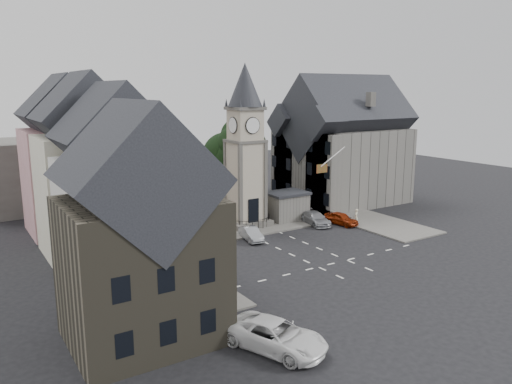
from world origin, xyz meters
TOP-DOWN VIEW (x-y plane):
  - ground at (0.00, 0.00)m, footprint 120.00×120.00m
  - pavement_west at (-12.50, 6.00)m, footprint 6.00×30.00m
  - pavement_east at (12.00, 8.00)m, footprint 6.00×26.00m
  - central_island at (1.50, 8.00)m, footprint 10.00×8.00m
  - road_markings at (0.00, -5.50)m, footprint 20.00×8.00m
  - clock_tower at (0.00, 7.99)m, footprint 4.86×4.86m
  - stone_shelter at (4.80, 7.50)m, footprint 4.30×3.30m
  - town_tree at (2.00, 13.00)m, footprint 7.20×7.20m
  - warning_sign_post at (-3.20, 5.43)m, footprint 0.70×0.19m
  - terrace_pink at (-15.50, 16.00)m, footprint 8.10×7.60m
  - terrace_cream at (-15.50, 8.00)m, footprint 8.10×7.60m
  - terrace_tudor at (-15.50, 0.00)m, footprint 8.10×7.60m
  - building_sw_stone at (-17.00, -9.00)m, footprint 8.60×7.60m
  - backdrop_west at (-12.00, 28.00)m, footprint 20.00×10.00m
  - east_building at (15.59, 11.00)m, footprint 14.40×11.40m
  - east_boundary_wall at (9.20, 10.00)m, footprint 0.40×16.00m
  - flagpole at (8.00, 4.00)m, footprint 3.68×0.10m
  - car_west_blue at (-11.50, -1.62)m, footprint 4.17×3.19m
  - car_west_silver at (-10.71, -3.58)m, footprint 4.70×2.33m
  - car_west_grey at (-11.50, 6.26)m, footprint 4.92×2.60m
  - car_island_silver at (-2.20, 3.41)m, footprint 1.93×3.86m
  - car_island_east at (6.27, 4.50)m, footprint 2.54×4.72m
  - car_east_red at (8.50, 3.00)m, footprint 2.15×3.97m
  - van_sw_white at (-11.54, -14.09)m, footprint 4.65×6.35m
  - pedestrian at (9.63, 2.00)m, footprint 0.74×0.70m

SIDE VIEW (x-z plane):
  - ground at x=0.00m, z-range 0.00..0.00m
  - road_markings at x=0.00m, z-range 0.00..0.01m
  - pavement_west at x=-12.50m, z-range 0.00..0.14m
  - pavement_east at x=12.00m, z-range 0.00..0.14m
  - central_island at x=1.50m, z-range 0.00..0.16m
  - east_boundary_wall at x=9.20m, z-range 0.00..0.90m
  - car_island_silver at x=-2.20m, z-range 0.00..1.21m
  - car_east_red at x=8.50m, z-range 0.00..1.28m
  - car_island_east at x=6.27m, z-range 0.00..1.30m
  - car_west_grey at x=-11.50m, z-range 0.00..1.32m
  - car_west_blue at x=-11.50m, z-range 0.00..1.32m
  - car_west_silver at x=-10.71m, z-range 0.00..1.48m
  - van_sw_white at x=-11.54m, z-range 0.00..1.60m
  - pedestrian at x=9.63m, z-range 0.00..1.71m
  - stone_shelter at x=4.80m, z-range 0.01..3.09m
  - warning_sign_post at x=-3.20m, z-range 0.60..3.45m
  - backdrop_west at x=-12.00m, z-range 0.00..8.00m
  - building_sw_stone at x=-17.00m, z-range 0.15..10.55m
  - terrace_tudor at x=-15.50m, z-range 0.19..12.19m
  - east_building at x=15.59m, z-range -0.04..12.56m
  - terrace_pink at x=-15.50m, z-range 0.18..12.98m
  - terrace_cream at x=-15.50m, z-range 0.18..12.98m
  - town_tree at x=2.00m, z-range 1.57..12.37m
  - flagpole at x=8.00m, z-range 5.63..8.37m
  - clock_tower at x=0.00m, z-range 0.00..16.25m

